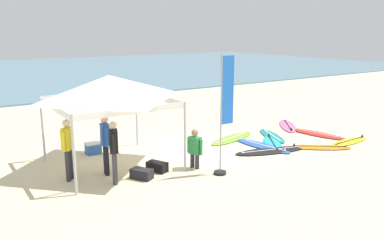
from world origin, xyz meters
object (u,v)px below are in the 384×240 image
at_px(surfboard_black, 270,151).
at_px(surfboard_yellow, 350,141).
at_px(person_black, 114,148).
at_px(canopy_tent, 109,87).
at_px(gear_bag_by_pole, 157,167).
at_px(person_yellow, 68,145).
at_px(gear_bag_near_tent, 142,174).
at_px(surfboard_pink, 288,126).
at_px(banner_flag, 224,120).
at_px(surfboard_orange, 319,147).
at_px(person_blue, 105,141).
at_px(surfboard_blue, 262,146).
at_px(surfboard_lime, 232,138).
at_px(surfboard_red, 317,134).
at_px(person_green, 195,147).
at_px(surfboard_teal, 272,136).
at_px(cooler_box, 93,148).

bearing_deg(surfboard_black, surfboard_yellow, -13.00).
bearing_deg(person_black, canopy_tent, 70.73).
bearing_deg(gear_bag_by_pole, person_yellow, 163.30).
distance_m(person_black, gear_bag_near_tent, 1.13).
relative_size(surfboard_pink, surfboard_black, 0.82).
distance_m(banner_flag, gear_bag_near_tent, 2.74).
distance_m(surfboard_orange, person_blue, 7.41).
height_order(surfboard_black, gear_bag_by_pole, gear_bag_by_pole).
height_order(surfboard_blue, gear_bag_by_pole, gear_bag_by_pole).
bearing_deg(surfboard_lime, surfboard_red, -22.16).
bearing_deg(person_green, surfboard_teal, 16.91).
xyz_separation_m(surfboard_red, gear_bag_by_pole, (-7.25, -0.22, 0.10)).
xyz_separation_m(canopy_tent, surfboard_lime, (4.93, 0.32, -2.35)).
xyz_separation_m(surfboard_lime, person_yellow, (-6.37, -0.83, 0.95)).
xyz_separation_m(surfboard_teal, person_blue, (-6.88, -0.42, 0.95)).
height_order(surfboard_lime, person_green, person_green).
bearing_deg(canopy_tent, person_blue, -124.02).
distance_m(canopy_tent, surfboard_blue, 5.79).
relative_size(surfboard_orange, surfboard_blue, 0.85).
distance_m(canopy_tent, cooler_box, 2.62).
height_order(banner_flag, gear_bag_near_tent, banner_flag).
relative_size(surfboard_blue, gear_bag_by_pole, 4.11).
bearing_deg(person_blue, surfboard_orange, -12.82).
xyz_separation_m(surfboard_lime, person_black, (-5.42, -1.74, 0.95)).
relative_size(surfboard_pink, surfboard_yellow, 1.07).
bearing_deg(canopy_tent, person_black, -109.27).
bearing_deg(banner_flag, person_black, 161.33).
relative_size(surfboard_blue, person_black, 1.44).
bearing_deg(surfboard_blue, surfboard_teal, 32.59).
bearing_deg(cooler_box, surfboard_blue, -24.89).
height_order(surfboard_teal, person_blue, person_blue).
relative_size(person_blue, cooler_box, 3.42).
bearing_deg(person_green, surfboard_yellow, -7.18).
distance_m(person_black, gear_bag_by_pole, 1.64).
bearing_deg(banner_flag, person_yellow, 153.78).
height_order(surfboard_pink, surfboard_blue, same).
relative_size(canopy_tent, person_yellow, 1.95).
bearing_deg(gear_bag_near_tent, person_blue, 128.65).
height_order(surfboard_lime, surfboard_blue, same).
xyz_separation_m(canopy_tent, surfboard_orange, (6.74, -2.27, -2.35)).
relative_size(surfboard_red, gear_bag_near_tent, 4.19).
bearing_deg(cooler_box, surfboard_lime, -12.47).
height_order(surfboard_black, banner_flag, banner_flag).
bearing_deg(banner_flag, surfboard_yellow, 0.15).
height_order(banner_flag, cooler_box, banner_flag).
xyz_separation_m(surfboard_orange, gear_bag_by_pole, (-5.84, 1.06, 0.10)).
height_order(surfboard_orange, banner_flag, banner_flag).
relative_size(surfboard_pink, person_yellow, 1.29).
xyz_separation_m(surfboard_lime, cooler_box, (-5.02, 1.11, 0.16)).
distance_m(surfboard_blue, banner_flag, 3.47).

